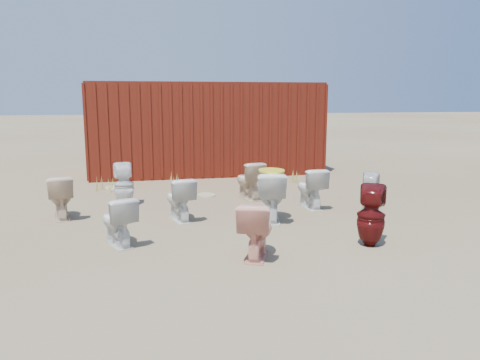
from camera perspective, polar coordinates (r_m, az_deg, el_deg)
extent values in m
plane|color=brown|center=(7.99, 0.89, -4.63)|extent=(100.00, 100.00, 0.00)
cube|color=#53190D|center=(12.88, -4.25, 6.36)|extent=(6.00, 2.40, 2.40)
imported|color=silver|center=(6.67, -14.69, -4.86)|extent=(0.62, 0.78, 0.69)
imported|color=#F8A68F|center=(5.97, 1.98, -6.03)|extent=(0.66, 0.83, 0.74)
imported|color=white|center=(7.82, -7.41, -2.29)|extent=(0.55, 0.79, 0.73)
imported|color=#500D0D|center=(6.66, 15.68, -4.22)|extent=(0.53, 0.53, 0.85)
imported|color=white|center=(8.70, 8.57, -0.97)|extent=(0.47, 0.77, 0.75)
imported|color=white|center=(9.01, -13.95, -0.57)|extent=(0.41, 0.42, 0.82)
imported|color=beige|center=(8.42, -21.05, -1.93)|extent=(0.55, 0.80, 0.75)
imported|color=beige|center=(9.38, 1.07, -0.04)|extent=(0.58, 0.82, 0.76)
imported|color=white|center=(7.73, 3.82, -1.98)|extent=(0.64, 0.90, 0.83)
imported|color=silver|center=(8.62, 15.54, -1.50)|extent=(0.44, 0.44, 0.70)
ellipsoid|color=yellow|center=(7.65, 3.86, 1.16)|extent=(0.42, 0.53, 0.02)
cube|color=white|center=(9.76, 2.38, -0.87)|extent=(0.53, 0.42, 0.35)
ellipsoid|color=beige|center=(10.94, -15.08, -0.89)|extent=(0.46, 0.55, 0.02)
ellipsoid|color=#C1B68C|center=(9.79, -4.10, -1.82)|extent=(0.46, 0.54, 0.02)
cone|color=#A09740|center=(10.64, -16.26, -0.43)|extent=(0.36, 0.36, 0.33)
cone|color=#A09740|center=(10.32, 1.22, -0.58)|extent=(0.32, 0.32, 0.24)
cone|color=#A09740|center=(11.33, 6.83, 0.44)|extent=(0.36, 0.36, 0.29)
cone|color=#A09740|center=(11.10, -8.21, 0.14)|extent=(0.30, 0.30, 0.27)
cone|color=#A09740|center=(11.61, 3.74, 0.74)|extent=(0.34, 0.34, 0.29)
cone|color=#A09740|center=(9.45, 16.01, -2.01)|extent=(0.28, 0.28, 0.22)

